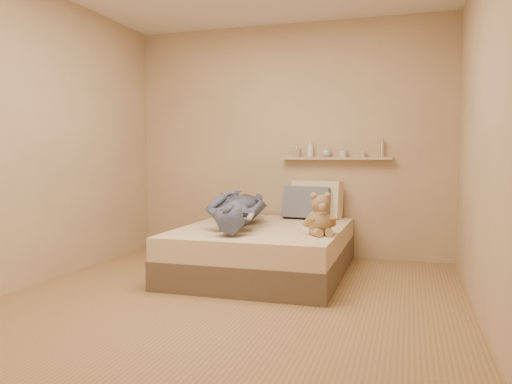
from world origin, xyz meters
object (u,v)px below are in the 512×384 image
(game_console, at_px, (243,216))
(pillow_cream, at_px, (317,200))
(pillow_grey, at_px, (306,203))
(person, at_px, (237,208))
(wall_shelf, at_px, (336,158))
(bed, at_px, (265,250))
(dark_plush, at_px, (226,206))
(teddy_bear, at_px, (320,217))

(game_console, height_order, pillow_cream, pillow_cream)
(pillow_grey, bearing_deg, person, -125.11)
(game_console, bearing_deg, wall_shelf, 68.18)
(bed, height_order, pillow_cream, pillow_cream)
(bed, bearing_deg, game_console, -93.44)
(pillow_cream, bearing_deg, dark_plush, -168.82)
(game_console, relative_size, dark_plush, 0.72)
(teddy_bear, xyz_separation_m, pillow_grey, (-0.33, 1.04, 0.02))
(bed, relative_size, pillow_cream, 3.45)
(bed, height_order, wall_shelf, wall_shelf)
(game_console, relative_size, teddy_bear, 0.52)
(bed, height_order, pillow_grey, pillow_grey)
(pillow_cream, bearing_deg, teddy_bear, -78.30)
(dark_plush, xyz_separation_m, person, (0.38, -0.69, 0.06))
(pillow_cream, height_order, wall_shelf, wall_shelf)
(dark_plush, bearing_deg, pillow_grey, 3.47)
(person, bearing_deg, pillow_grey, -137.34)
(game_console, xyz_separation_m, dark_plush, (-0.60, 1.18, -0.05))
(teddy_bear, relative_size, dark_plush, 1.39)
(teddy_bear, height_order, pillow_grey, teddy_bear)
(pillow_grey, bearing_deg, teddy_bear, -72.46)
(wall_shelf, bearing_deg, dark_plush, -166.95)
(bed, distance_m, person, 0.48)
(person, relative_size, wall_shelf, 1.24)
(bed, distance_m, pillow_cream, 1.00)
(teddy_bear, height_order, person, teddy_bear)
(bed, relative_size, game_console, 9.90)
(dark_plush, height_order, pillow_cream, pillow_cream)
(teddy_bear, bearing_deg, dark_plush, 141.22)
(teddy_bear, distance_m, dark_plush, 1.58)
(game_console, height_order, person, person)
(teddy_bear, bearing_deg, pillow_grey, 107.54)
(teddy_bear, xyz_separation_m, wall_shelf, (-0.05, 1.26, 0.50))
(pillow_cream, relative_size, person, 0.37)
(teddy_bear, bearing_deg, game_console, -162.86)
(teddy_bear, bearing_deg, bed, 149.52)
(pillow_cream, bearing_deg, game_console, -105.67)
(pillow_grey, distance_m, wall_shelf, 0.60)
(game_console, relative_size, pillow_cream, 0.35)
(dark_plush, distance_m, wall_shelf, 1.33)
(dark_plush, height_order, person, person)
(teddy_bear, relative_size, pillow_grey, 0.74)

